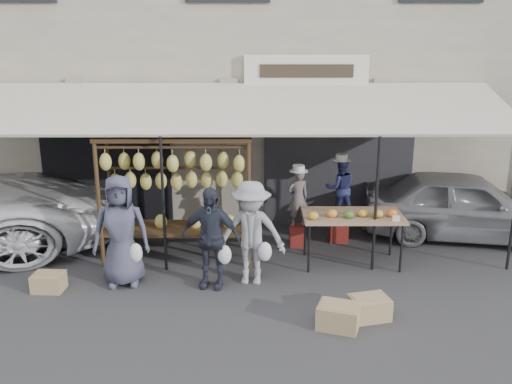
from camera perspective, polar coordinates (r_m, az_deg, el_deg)
ground_plane at (r=8.76m, az=-3.47°, el=-10.80°), size 90.00×90.00×0.00m
shophouse at (r=14.29m, az=-2.24°, el=14.96°), size 24.00×6.15×7.30m
awning at (r=10.17m, az=-2.95°, el=8.30°), size 10.00×2.35×2.92m
banana_rack at (r=9.81m, az=-8.05°, el=1.87°), size 2.60×0.90×2.24m
produce_table at (r=9.81m, az=9.68°, el=-2.45°), size 1.70×0.90×1.04m
vendor_left at (r=10.52m, az=4.21°, el=-0.57°), size 0.45×0.35×1.08m
vendor_right at (r=10.82m, az=8.43°, el=0.39°), size 0.59×0.47×1.16m
customer_left at (r=9.19m, az=-13.36°, el=-3.81°), size 0.93×0.66×1.79m
customer_mid at (r=8.92m, az=-4.60°, el=-4.57°), size 1.02×0.58×1.63m
customer_right at (r=9.00m, az=-0.50°, el=-4.13°), size 1.16×0.75×1.69m
stool_left at (r=10.76m, az=4.13°, el=-4.34°), size 0.30×0.30×0.40m
stool_right at (r=11.06m, az=8.26°, el=-3.67°), size 0.37×0.37×0.48m
crate_near_a at (r=8.06m, az=8.25°, el=-12.20°), size 0.66×0.58×0.33m
crate_near_b at (r=8.37m, az=11.27°, el=-11.29°), size 0.61×0.52×0.32m
crate_far at (r=9.57m, az=-20.02°, el=-8.46°), size 0.49×0.38×0.28m
sedan at (r=11.70m, az=20.18°, el=-1.25°), size 4.08×2.22×1.32m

